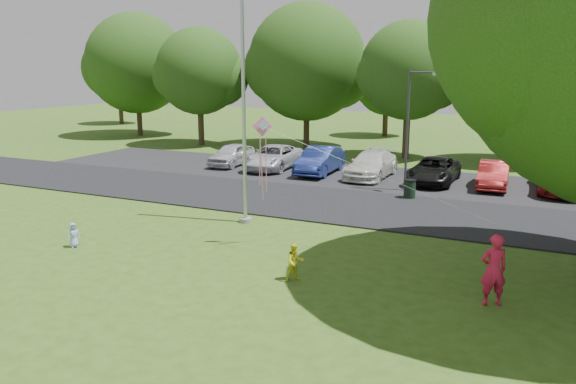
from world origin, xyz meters
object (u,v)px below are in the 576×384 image
at_px(street_lamp, 412,119).
at_px(child_blue, 74,235).
at_px(child_yellow, 295,262).
at_px(woman, 493,270).
at_px(kite, 267,141).
at_px(trash_can, 410,189).
at_px(flagpole, 244,113).

height_order(street_lamp, child_blue, street_lamp).
distance_m(street_lamp, child_yellow, 12.99).
bearing_deg(child_blue, child_yellow, -55.82).
relative_size(woman, child_blue, 2.23).
distance_m(woman, kite, 7.85).
xyz_separation_m(trash_can, kite, (-2.68, -8.84, 3.08)).
relative_size(flagpole, child_blue, 12.07).
distance_m(flagpole, child_yellow, 7.27).
bearing_deg(flagpole, kite, -47.60).
distance_m(child_blue, kite, 7.11).
distance_m(trash_can, child_yellow, 11.21).
bearing_deg(kite, trash_can, 43.15).
xyz_separation_m(flagpole, street_lamp, (4.47, 7.96, -0.72)).
xyz_separation_m(woman, kite, (-7.19, 1.79, 2.60)).
height_order(street_lamp, trash_can, street_lamp).
distance_m(flagpole, street_lamp, 9.16).
bearing_deg(child_yellow, child_blue, 138.78).
relative_size(flagpole, street_lamp, 1.74).
distance_m(street_lamp, child_blue, 15.65).
height_order(street_lamp, child_yellow, street_lamp).
bearing_deg(kite, woman, -43.98).
relative_size(woman, kite, 0.24).
bearing_deg(kite, child_blue, 175.31).
relative_size(street_lamp, woman, 3.10).
xyz_separation_m(street_lamp, trash_can, (0.35, -1.47, -3.00)).
bearing_deg(flagpole, child_blue, -125.61).
relative_size(flagpole, trash_can, 11.27).
bearing_deg(kite, child_yellow, -78.86).
relative_size(street_lamp, child_yellow, 5.30).
xyz_separation_m(flagpole, trash_can, (4.82, 6.49, -3.72)).
relative_size(street_lamp, trash_can, 6.47).
bearing_deg(child_blue, flagpole, -4.21).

